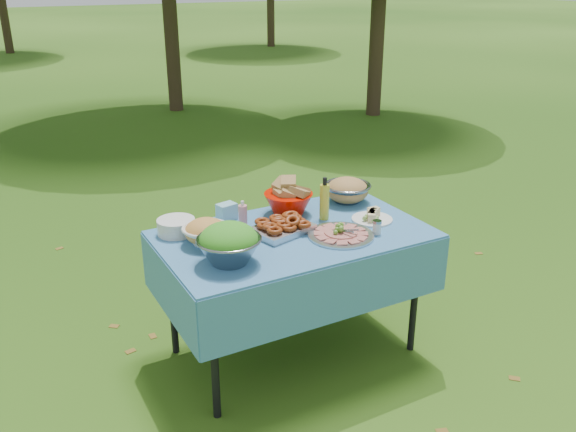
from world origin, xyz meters
The scene contains 14 objects.
ground centered at (0.00, 0.00, 0.00)m, with size 80.00×80.00×0.00m, color #183D0B.
picnic_table centered at (0.00, 0.00, 0.38)m, with size 1.46×0.86×0.76m, color #74B8E0.
salad_bowl centered at (-0.46, -0.17, 0.87)m, with size 0.32×0.32×0.21m, color gray, non-canonical shape.
pasta_bowl_white centered at (-0.47, 0.10, 0.83)m, with size 0.24×0.24×0.14m, color white, non-canonical shape.
plate_stack centered at (-0.57, 0.30, 0.80)m, with size 0.21×0.21×0.08m, color white.
wipes_box centered at (-0.24, 0.36, 0.81)m, with size 0.10×0.08×0.10m, color #8ED0E2.
sanitizer_bottle centered at (-0.20, 0.24, 0.83)m, with size 0.05×0.05×0.14m, color pink.
bread_bowl centered at (0.11, 0.28, 0.86)m, with size 0.29×0.29×0.19m, color red, non-canonical shape.
pasta_bowl_steel centered at (0.53, 0.28, 0.84)m, with size 0.29×0.29×0.15m, color gray, non-canonical shape.
fried_tray centered at (-0.05, 0.04, 0.80)m, with size 0.32×0.23×0.08m, color silver.
charcuterie_platter centered at (0.20, -0.16, 0.80)m, with size 0.36×0.36×0.08m, color #B3B6BA.
oil_bottle centered at (0.25, 0.10, 0.89)m, with size 0.06×0.06×0.25m, color gold.
cheese_plate centered at (0.49, -0.05, 0.79)m, with size 0.24×0.24×0.06m, color white.
shaker centered at (0.39, -0.22, 0.80)m, with size 0.05×0.05×0.08m, color silver.
Camera 1 is at (-1.49, -2.68, 2.10)m, focal length 38.00 mm.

